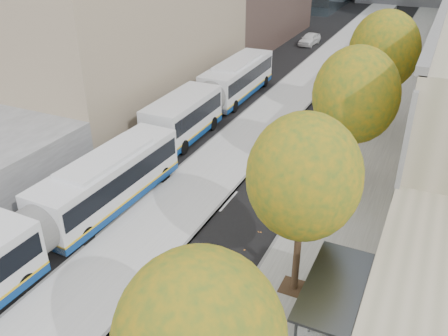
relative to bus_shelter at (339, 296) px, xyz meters
The scene contains 9 objects.
bus_platform 25.96m from the bus_shelter, 111.69° to the left, with size 4.25×150.00×0.15m, color #B9B9B9.
sidewalk 24.19m from the bus_shelter, 93.72° to the left, with size 4.75×150.00×0.08m, color gray.
bus_shelter is the anchor object (origin of this frame).
tree_c 4.23m from the bus_shelter, 135.67° to the left, with size 4.20×4.20×7.28m.
tree_d 11.70m from the bus_shelter, 100.71° to the left, with size 4.40×4.40×7.60m.
tree_e 20.45m from the bus_shelter, 95.95° to the left, with size 4.60×4.60×7.92m.
bus_near 12.85m from the bus_shelter, behind, with size 2.90×16.76×2.78m.
bus_far 22.96m from the bus_shelter, 126.29° to the left, with size 2.78×17.66×2.94m.
distant_car 44.92m from the bus_shelter, 107.24° to the left, with size 1.62×4.01×1.37m, color white.
Camera 1 is at (7.32, -1.62, 13.52)m, focal length 38.00 mm.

